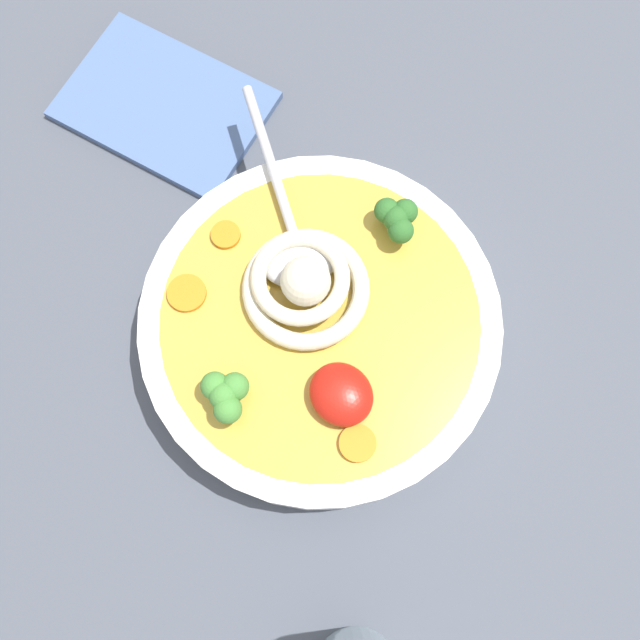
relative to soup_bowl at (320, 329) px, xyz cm
name	(u,v)px	position (x,y,z in cm)	size (l,w,h in cm)	color
table_slab	(320,332)	(0.81, -0.68, -4.79)	(98.01, 98.01, 4.27)	#474C56
soup_bowl	(320,329)	(0.00, 0.00, 0.00)	(26.78, 26.78, 5.14)	white
noodle_pile	(301,287)	(2.50, -0.38, 3.78)	(10.30, 10.10, 4.14)	beige
soup_spoon	(296,242)	(5.55, -2.48, 3.29)	(17.09, 10.12, 1.60)	#B7B7BC
chili_sauce_dollop	(341,394)	(-5.24, 2.62, 3.55)	(4.74, 4.27, 2.13)	#B2190F
broccoli_floret_far	(225,394)	(-0.12, 8.72, 4.42)	(3.91, 3.36, 3.09)	#7A9E60
broccoli_floret_rear	(397,218)	(1.75, -9.03, 4.33)	(3.72, 3.20, 2.94)	#7A9E60
carrot_slice_beside_chili	(187,293)	(7.96, 6.07, 2.69)	(2.89, 2.89, 0.40)	orange
carrot_slice_front	(358,443)	(-8.47, 3.94, 2.73)	(2.62, 2.62, 0.50)	orange
carrot_slice_near_spoon	(226,235)	(9.65, 1.00, 2.70)	(2.22, 2.22, 0.43)	orange
folded_napkin	(164,105)	(24.64, -3.49, -2.26)	(17.03, 11.83, 0.80)	#4C6693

